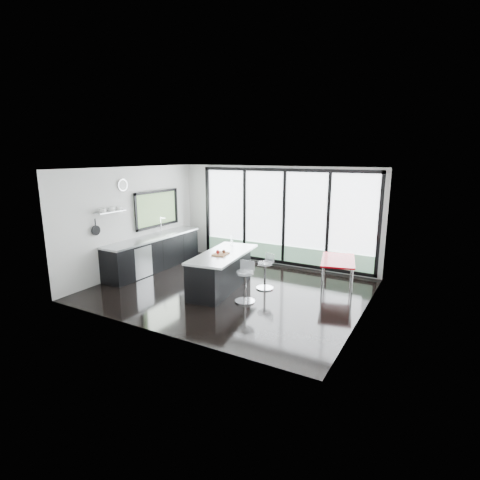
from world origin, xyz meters
The scene contains 11 objects.
floor centered at (0.00, 0.00, 0.00)m, with size 6.00×5.00×0.00m, color black.
ceiling centered at (0.00, 0.00, 2.80)m, with size 6.00×5.00×0.00m, color white.
wall_back centered at (0.27, 2.47, 1.27)m, with size 6.00×0.09×2.80m.
wall_front centered at (0.00, -2.50, 1.40)m, with size 6.00×0.00×2.80m, color silver.
wall_left centered at (-2.97, 0.27, 1.56)m, with size 0.26×5.00×2.80m.
wall_right centered at (3.00, 0.00, 1.40)m, with size 0.00×5.00×2.80m, color silver.
counter_cabinets centered at (-2.67, 0.40, 0.46)m, with size 0.69×3.24×1.36m.
island centered at (-0.21, -0.07, 0.45)m, with size 1.19×2.28×1.16m.
bar_stool_near centered at (0.66, -0.48, 0.34)m, with size 0.43×0.43×0.68m, color silver.
bar_stool_far centered at (0.68, 0.47, 0.32)m, with size 0.41×0.41×0.65m, color silver.
red_table centered at (2.15, 1.36, 0.35)m, with size 0.75×1.31×0.70m, color #96020A.
Camera 1 is at (4.28, -7.12, 3.09)m, focal length 28.00 mm.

